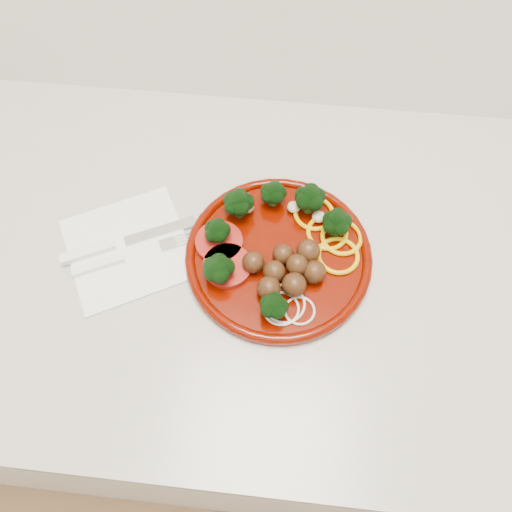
# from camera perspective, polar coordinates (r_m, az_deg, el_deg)

# --- Properties ---
(counter) EXTENTS (2.40, 0.60, 0.90)m
(counter) POSITION_cam_1_polar(r_m,az_deg,el_deg) (1.11, 5.16, -11.72)
(counter) COLOR beige
(counter) RESTS_ON ground
(plate) EXTENTS (0.26, 0.26, 0.05)m
(plate) POSITION_cam_1_polar(r_m,az_deg,el_deg) (0.68, 2.45, 0.59)
(plate) COLOR #4B0800
(plate) RESTS_ON counter
(napkin) EXTENTS (0.22, 0.22, 0.00)m
(napkin) POSITION_cam_1_polar(r_m,az_deg,el_deg) (0.72, -14.37, 0.89)
(napkin) COLOR white
(napkin) RESTS_ON counter
(knife) EXTENTS (0.18, 0.10, 0.01)m
(knife) POSITION_cam_1_polar(r_m,az_deg,el_deg) (0.72, -16.24, 1.17)
(knife) COLOR silver
(knife) RESTS_ON napkin
(fork) EXTENTS (0.16, 0.09, 0.01)m
(fork) POSITION_cam_1_polar(r_m,az_deg,el_deg) (0.71, -16.05, -0.54)
(fork) COLOR white
(fork) RESTS_ON napkin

